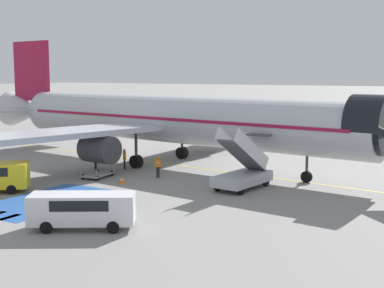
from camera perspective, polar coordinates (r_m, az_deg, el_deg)
name	(u,v)px	position (r m, az deg, el deg)	size (l,w,h in m)	color
ground_plane	(168,165)	(46.71, -2.55, -2.26)	(600.00, 600.00, 0.00)	gray
apron_leadline_yellow	(175,165)	(46.74, -1.82, -2.25)	(0.20, 79.47, 0.01)	gold
apron_stand_patch_blue	(45,200)	(35.09, -15.39, -5.83)	(5.12, 9.15, 0.01)	#2856A8
airliner	(169,119)	(46.61, -2.42, 2.66)	(46.18, 33.03, 11.36)	#B7BCC4
boarding_stairs_forward	(243,174)	(37.31, 5.43, -3.16)	(2.73, 5.41, 4.43)	#ADB2BA
fuel_tanker	(242,120)	(71.62, 5.40, 2.60)	(9.09, 3.23, 3.57)	#38383D
service_van_1	(82,208)	(28.16, -11.63, -6.67)	(5.48, 4.31, 1.84)	silver
baggage_cart	(98,174)	(41.72, -10.02, -3.20)	(1.83, 2.78, 0.87)	gray
ground_crew_0	(124,158)	(44.71, -7.22, -1.45)	(0.47, 0.47, 1.75)	black
ground_crew_1	(95,156)	(45.20, -10.27, -1.31)	(0.37, 0.48, 1.86)	#191E38
ground_crew_2	(158,165)	(41.09, -3.66, -2.24)	(0.36, 0.48, 1.70)	#2D2D33
traffic_cone_0	(21,162)	(48.71, -17.76, -1.86)	(0.53, 0.53, 0.59)	orange
traffic_cone_1	(122,180)	(39.22, -7.47, -3.82)	(0.48, 0.48, 0.54)	orange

